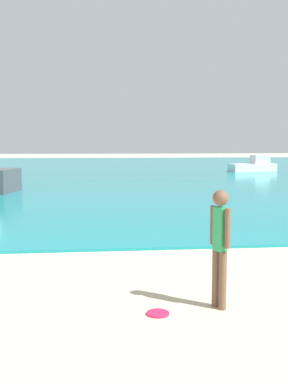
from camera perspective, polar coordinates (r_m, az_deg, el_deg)
water at (r=39.06m, az=-4.89°, el=2.97°), size 160.00×60.00×0.06m
person_standing at (r=6.05m, az=9.64°, el=-6.24°), size 0.21×0.34×1.60m
frisbee at (r=6.00m, az=1.78°, el=-15.19°), size 0.30×0.30×0.03m
boat_far at (r=35.81m, az=13.84°, el=3.27°), size 3.90×2.05×1.27m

